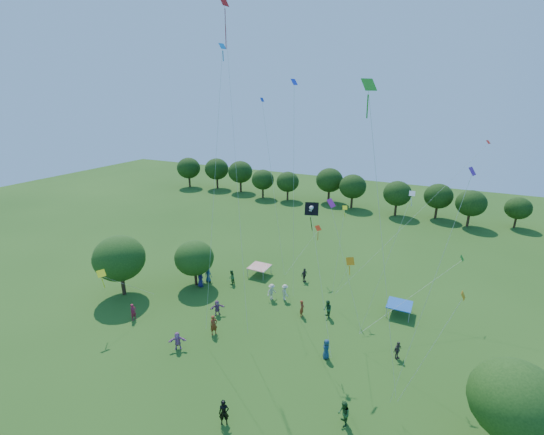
{
  "coord_description": "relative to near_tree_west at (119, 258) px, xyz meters",
  "views": [
    {
      "loc": [
        11.41,
        -9.31,
        19.67
      ],
      "look_at": [
        0.0,
        14.0,
        11.0
      ],
      "focal_mm": 24.0,
      "sensor_mm": 36.0,
      "label": 1
    }
  ],
  "objects": [
    {
      "name": "small_kite_9",
      "position": [
        21.81,
        6.63,
        1.09
      ],
      "size": [
        1.9,
        1.23,
        4.54
      ],
      "color": "orange"
    },
    {
      "name": "man_in_black",
      "position": [
        18.19,
        -8.8,
        -3.22
      ],
      "size": [
        0.79,
        0.71,
        1.77
      ],
      "primitive_type": "imported",
      "rotation": [
        0.0,
        0.0,
        0.55
      ],
      "color": "black",
      "rests_on": "ground"
    },
    {
      "name": "near_tree_west",
      "position": [
        0.0,
        0.0,
        0.0
      ],
      "size": [
        5.13,
        5.13,
        6.42
      ],
      "color": "#422B19",
      "rests_on": "ground"
    },
    {
      "name": "crowd_person_10",
      "position": [
        15.95,
        10.81,
        -3.29
      ],
      "size": [
        0.72,
        1.04,
        1.63
      ],
      "primitive_type": "imported",
      "rotation": [
        0.0,
        0.0,
        1.23
      ],
      "color": "#3C3330",
      "rests_on": "ground"
    },
    {
      "name": "crowd_person_13",
      "position": [
        4.44,
        -2.95,
        -3.3
      ],
      "size": [
        0.43,
        0.63,
        1.62
      ],
      "primitive_type": "imported",
      "rotation": [
        0.0,
        0.0,
        1.51
      ],
      "color": "maroon",
      "rests_on": "ground"
    },
    {
      "name": "red_high_kite",
      "position": [
        11.58,
        3.59,
        17.83
      ],
      "size": [
        5.44,
        6.75,
        25.91
      ],
      "color": "red"
    },
    {
      "name": "crowd_person_5",
      "position": [
        10.81,
        -4.39,
        -3.33
      ],
      "size": [
        1.47,
        1.25,
        1.54
      ],
      "primitive_type": "imported",
      "rotation": [
        0.0,
        0.0,
        0.62
      ],
      "color": "#A05D98",
      "rests_on": "ground"
    },
    {
      "name": "crowd_person_7",
      "position": [
        18.21,
        4.41,
        -3.28
      ],
      "size": [
        0.45,
        0.65,
        1.65
      ],
      "primitive_type": "imported",
      "rotation": [
        0.0,
        0.0,
        1.66
      ],
      "color": "maroon",
      "rests_on": "ground"
    },
    {
      "name": "crowd_person_2",
      "position": [
        24.94,
        -5.56,
        -3.24
      ],
      "size": [
        0.78,
        0.97,
        1.73
      ],
      "primitive_type": "imported",
      "rotation": [
        0.0,
        0.0,
        5.16
      ],
      "color": "#234F22",
      "rests_on": "ground"
    },
    {
      "name": "crowd_person_14",
      "position": [
        8.96,
        6.77,
        -3.28
      ],
      "size": [
        0.45,
        0.82,
        1.64
      ],
      "primitive_type": "imported",
      "rotation": [
        0.0,
        0.0,
        4.7
      ],
      "color": "#2C6029",
      "rests_on": "ground"
    },
    {
      "name": "small_kite_13",
      "position": [
        21.55,
        2.16,
        6.49
      ],
      "size": [
        3.39,
        0.77,
        11.05
      ],
      "color": "#96197E"
    },
    {
      "name": "crowd_person_0",
      "position": [
        22.04,
        -0.11,
        -3.28
      ],
      "size": [
        0.71,
        0.92,
        1.66
      ],
      "primitive_type": "imported",
      "rotation": [
        0.0,
        0.0,
        5.08
      ],
      "color": "navy",
      "rests_on": "ground"
    },
    {
      "name": "crowd_person_3",
      "position": [
        15.57,
        6.37,
        -3.25
      ],
      "size": [
        1.2,
        1.05,
        1.71
      ],
      "primitive_type": "imported",
      "rotation": [
        0.0,
        0.0,
        2.53
      ],
      "color": "#BFBB99",
      "rests_on": "ground"
    },
    {
      "name": "tent_blue",
      "position": [
        26.35,
        8.75,
        -3.07
      ],
      "size": [
        2.2,
        2.2,
        1.1
      ],
      "color": "#1951A8",
      "rests_on": "ground"
    },
    {
      "name": "treeline",
      "position": [
        15.52,
        41.39,
        -0.02
      ],
      "size": [
        88.01,
        8.77,
        6.77
      ],
      "color": "#422B19",
      "rests_on": "ground"
    },
    {
      "name": "small_kite_7",
      "position": [
        12.57,
        0.09,
        12.82
      ],
      "size": [
        0.47,
        4.06,
        22.05
      ],
      "color": "#0D7DC6"
    },
    {
      "name": "small_kite_6",
      "position": [
        25.97,
        3.65,
        6.01
      ],
      "size": [
        2.8,
        1.86,
        11.85
      ],
      "color": "silver"
    },
    {
      "name": "crowd_person_6",
      "position": [
        6.35,
        6.11,
        -3.3
      ],
      "size": [
        0.87,
        0.58,
        1.62
      ],
      "primitive_type": "imported",
      "rotation": [
        0.0,
        0.0,
        3.34
      ],
      "color": "navy",
      "rests_on": "ground"
    },
    {
      "name": "near_tree_east",
      "position": [
        33.75,
        -3.51,
        -0.21
      ],
      "size": [
        4.85,
        4.85,
        6.09
      ],
      "color": "#422B19",
      "rests_on": "ground"
    },
    {
      "name": "small_kite_12",
      "position": [
        12.68,
        8.82,
        9.49
      ],
      "size": [
        2.6,
        0.44,
        18.25
      ],
      "color": "#1235B5"
    },
    {
      "name": "small_kite_11",
      "position": [
        25.36,
        -4.95,
        12.49
      ],
      "size": [
        3.26,
        2.46,
        19.16
      ],
      "color": "#24901A"
    },
    {
      "name": "small_kite_10",
      "position": [
        3.4,
        -4.37,
        0.77
      ],
      "size": [
        1.56,
        4.85,
        4.27
      ],
      "color": "yellow"
    },
    {
      "name": "crowd_person_9",
      "position": [
        14.34,
        5.85,
        -3.25
      ],
      "size": [
        0.9,
        1.23,
        1.72
      ],
      "primitive_type": "imported",
      "rotation": [
        0.0,
        0.0,
        1.18
      ],
      "color": "beige",
      "rests_on": "ground"
    },
    {
      "name": "small_kite_4",
      "position": [
        17.25,
        4.01,
        11.41
      ],
      "size": [
        0.75,
        2.27,
        19.62
      ],
      "color": "#142ECC"
    },
    {
      "name": "small_kite_0",
      "position": [
        16.53,
        12.34,
        1.28
      ],
      "size": [
        2.68,
        4.03,
        4.84
      ],
      "color": "red"
    },
    {
      "name": "near_tree_north",
      "position": [
        5.56,
        4.89,
        -0.86
      ],
      "size": [
        4.19,
        4.19,
        5.14
      ],
      "color": "#422B19",
      "rests_on": "ground"
    },
    {
      "name": "small_kite_5",
      "position": [
        29.11,
        -3.6,
        8.01
      ],
      "size": [
        2.53,
        0.56,
        15.13
      ],
      "color": "#561684"
    },
    {
      "name": "crowd_person_12",
      "position": [
        6.23,
        4.82,
        -3.19
      ],
      "size": [
        1.02,
        0.79,
        1.82
      ],
      "primitive_type": "imported",
      "rotation": [
        0.0,
        0.0,
        2.75
      ],
      "color": "#1C1B4E",
      "rests_on": "ground"
    },
    {
      "name": "tent_red_stripe",
      "position": [
        10.72,
        10.02,
        -3.07
      ],
      "size": [
        2.2,
        2.2,
        1.1
      ],
      "color": "#BE3616",
      "rests_on": "ground"
    },
    {
      "name": "crowd_person_8",
      "position": [
        20.43,
        5.24,
        -3.22
      ],
      "size": [
        0.91,
        0.98,
        1.77
      ],
      "primitive_type": "imported",
      "rotation": [
        0.0,
        0.0,
        5.37
      ],
      "color": "#204C28",
      "rests_on": "ground"
    },
    {
      "name": "crowd_person_4",
      "position": [
        27.09,
        2.3,
        -3.35
      ],
      "size": [
        0.78,
        0.98,
        1.52
      ],
      "primitive_type": "imported",
      "rotation": [
        0.0,
        0.0,
        1.07
      ],
      "color": "#463F38",
      "rests_on": "ground"
    },
    {
      "name": "pirate_kite",
      "position": [
        19.69,
        2.0,
        7.09
      ],
      "size": [
        3.83,
        4.05,
        10.56
      ],
      "color": "black"
    },
    {
      "name": "small_kite_2",
      "position": [
        20.39,
        8.78,
        3.94
      ],
      "size": [
        0.51,
        2.05,
        8.57
      ],
      "color": "yellow"
    },
    {
      "name": "crowd_person_11",
      "position": [
        10.92,
        1.13,
        -3.36
      ],
      "size": [
        1.33,
        1.35,
        1.5
      ],
      "primitive_type": "imported",
      "rotation": [
        0.0,
        0.0,
        0.8
      ],
      "color": "#844D75",
      "rests_on": "ground"
    },
    {
      "name": "small_kite_1",
      "position": [
        29.8,
        -3.59,
        3.67
      ],
      "size": [
        2.63,
        0.45,
        8.5
      ],
      "color": "orange"
    },
    {
      "name": "small_kite_8",
      "position": [
        28.05,
        13.18,
        6.9
      ],
      "size": [
        11.43,
        8.39,
        14.55
      ],
      "color": "red"
    },
    {
      "name": "crowd_person_1",
      "position": [
        12.35,
        -1.49,
        -3.2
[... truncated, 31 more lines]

